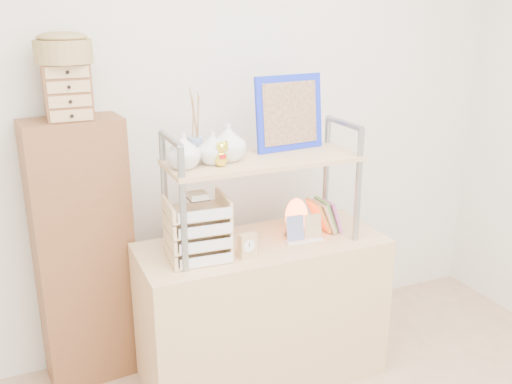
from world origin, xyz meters
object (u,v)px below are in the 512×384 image
letter_tray (199,232)px  cabinet (84,255)px  salt_lamp (296,217)px  desk (262,311)px

letter_tray → cabinet: bearing=137.7°
cabinet → salt_lamp: (0.99, -0.35, 0.17)m
cabinet → salt_lamp: size_ratio=7.05×
cabinet → salt_lamp: cabinet is taller
desk → cabinet: bearing=155.0°
cabinet → letter_tray: size_ratio=4.31×
salt_lamp → desk: bearing=-174.3°
letter_tray → salt_lamp: 0.53m
letter_tray → salt_lamp: bearing=7.3°
desk → cabinet: size_ratio=0.89×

